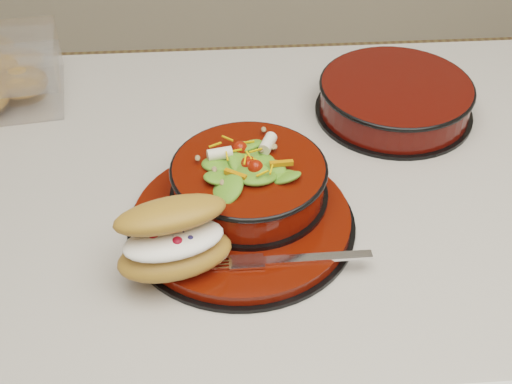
{
  "coord_description": "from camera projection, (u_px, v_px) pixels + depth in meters",
  "views": [
    {
      "loc": [
        -0.1,
        -0.77,
        1.54
      ],
      "look_at": [
        -0.05,
        -0.07,
        0.94
      ],
      "focal_mm": 50.0,
      "sensor_mm": 36.0,
      "label": 1
    }
  ],
  "objects": [
    {
      "name": "croissant",
      "position": [
        174.0,
        238.0,
        0.82
      ],
      "size": [
        0.15,
        0.12,
        0.08
      ],
      "rotation": [
        0.0,
        0.0,
        0.26
      ],
      "color": "#AA7734",
      "rests_on": "dinner_plate"
    },
    {
      "name": "salad_bowl",
      "position": [
        249.0,
        176.0,
        0.92
      ],
      "size": [
        0.21,
        0.21,
        0.09
      ],
      "rotation": [
        0.0,
        0.0,
        0.26
      ],
      "color": "black",
      "rests_on": "dinner_plate"
    },
    {
      "name": "fork",
      "position": [
        296.0,
        259.0,
        0.85
      ],
      "size": [
        0.17,
        0.02,
        0.0
      ],
      "rotation": [
        0.0,
        0.0,
        1.59
      ],
      "color": "silver",
      "rests_on": "dinner_plate"
    },
    {
      "name": "extra_bowl",
      "position": [
        395.0,
        97.0,
        1.1
      ],
      "size": [
        0.25,
        0.25,
        0.05
      ],
      "rotation": [
        0.0,
        0.0,
        -0.31
      ],
      "color": "black",
      "rests_on": "island_counter"
    },
    {
      "name": "island_counter",
      "position": [
        280.0,
        368.0,
        1.29
      ],
      "size": [
        1.24,
        0.74,
        0.9
      ],
      "color": "white",
      "rests_on": "ground"
    },
    {
      "name": "dinner_plate",
      "position": [
        242.0,
        220.0,
        0.92
      ],
      "size": [
        0.3,
        0.3,
        0.02
      ],
      "rotation": [
        0.0,
        0.0,
        0.36
      ],
      "color": "black",
      "rests_on": "island_counter"
    }
  ]
}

